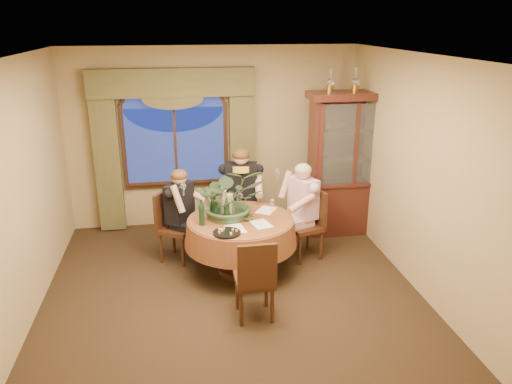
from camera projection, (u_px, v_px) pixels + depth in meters
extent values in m
plane|color=black|center=(234.00, 299.00, 5.96)|extent=(5.00, 5.00, 0.00)
plane|color=#9F8757|center=(214.00, 138.00, 7.83)|extent=(4.50, 0.00, 4.50)
plane|color=#9F8757|center=(423.00, 178.00, 5.84)|extent=(0.00, 5.00, 5.00)
plane|color=white|center=(230.00, 57.00, 5.04)|extent=(5.00, 5.00, 0.00)
cube|color=#4A4828|center=(107.00, 158.00, 7.54)|extent=(0.38, 0.14, 2.32)
cube|color=#4A4828|center=(242.00, 152.00, 7.85)|extent=(0.38, 0.14, 2.32)
cylinder|color=maroon|center=(241.00, 245.00, 6.49)|extent=(1.60, 1.60, 0.75)
cube|color=#34120E|center=(350.00, 164.00, 7.54)|extent=(1.34, 0.53, 2.17)
cube|color=black|center=(304.00, 225.00, 6.85)|extent=(0.52, 0.52, 0.96)
cube|color=black|center=(243.00, 210.00, 7.41)|extent=(0.48, 0.48, 0.96)
cube|color=black|center=(177.00, 227.00, 6.79)|extent=(0.58, 0.58, 0.96)
cube|color=black|center=(254.00, 278.00, 5.47)|extent=(0.42, 0.42, 0.96)
imported|color=#354E30|center=(230.00, 173.00, 6.26)|extent=(0.88, 0.98, 0.77)
imported|color=#43512C|center=(247.00, 218.00, 6.32)|extent=(0.15, 0.15, 0.05)
cylinder|color=black|center=(227.00, 233.00, 5.91)|extent=(0.33, 0.33, 0.02)
cylinder|color=black|center=(213.00, 202.00, 6.48)|extent=(0.07, 0.07, 0.33)
cylinder|color=black|center=(227.00, 210.00, 6.19)|extent=(0.07, 0.07, 0.33)
cylinder|color=tan|center=(207.00, 205.00, 6.37)|extent=(0.07, 0.07, 0.33)
cylinder|color=tan|center=(223.00, 205.00, 6.36)|extent=(0.07, 0.07, 0.33)
cylinder|color=black|center=(215.00, 209.00, 6.23)|extent=(0.07, 0.07, 0.33)
cylinder|color=black|center=(202.00, 212.00, 6.12)|extent=(0.07, 0.07, 0.33)
cube|color=white|center=(261.00, 224.00, 6.19)|extent=(0.28, 0.34, 0.00)
cube|color=white|center=(266.00, 210.00, 6.64)|extent=(0.34, 0.37, 0.00)
cube|color=white|center=(236.00, 229.00, 6.05)|extent=(0.26, 0.33, 0.00)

